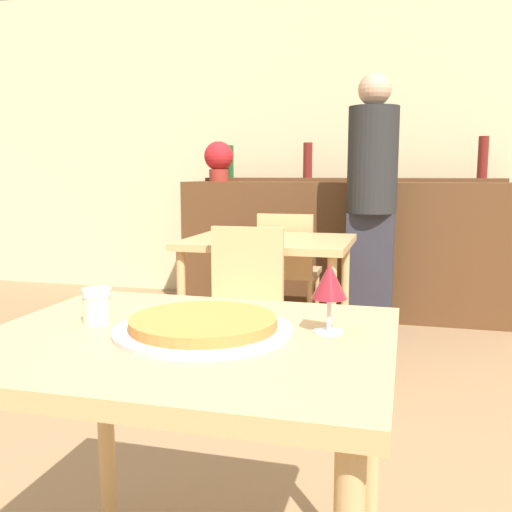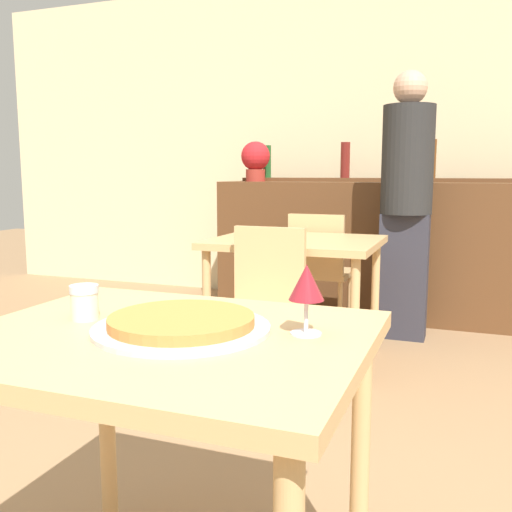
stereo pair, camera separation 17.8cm
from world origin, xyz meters
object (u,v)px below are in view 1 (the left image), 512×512
Objects in this scene: potted_plant at (219,159)px; chair_far_side_front at (242,300)px; pizza_tray at (203,326)px; cheese_shaker at (97,306)px; person_standing at (372,195)px; chair_far_side_back at (288,265)px; wine_glass at (329,283)px.

chair_far_side_front is at bearing -68.30° from potted_plant.
pizza_tray is 0.27m from cheese_shaker.
potted_plant is (-0.81, 3.34, 0.42)m from cheese_shaker.
chair_far_side_front is at bearing -112.76° from person_standing.
pizza_tray is at bearing -1.57° from cheese_shaker.
chair_far_side_front is 2.10× the size of pizza_tray.
person_standing is (0.20, 2.82, 0.19)m from pizza_tray.
chair_far_side_front is 1.15m from chair_far_side_back.
wine_glass reaches higher than cheese_shaker.
cheese_shaker is at bearing -99.48° from person_standing.
wine_glass is (0.55, 0.07, 0.07)m from cheese_shaker.
cheese_shaker is 0.26× the size of potted_plant.
chair_far_side_back is 1.25m from potted_plant.
person_standing is at bearing 85.98° from pizza_tray.
chair_far_side_back is 2.69m from wine_glass.
cheese_shaker is 3.47m from potted_plant.
chair_far_side_front is 5.39× the size of wine_glass.
chair_far_side_front is 1.00× the size of chair_far_side_back.
chair_far_side_front and chair_far_side_back have the same top height.
chair_far_side_back is at bearing -43.45° from potted_plant.
chair_far_side_front reaches higher than pizza_tray.
person_standing is (0.55, 1.31, 0.48)m from chair_far_side_front.
pizza_tray is 0.30m from wine_glass.
pizza_tray is at bearing -72.09° from potted_plant.
cheese_shaker is (0.08, -2.65, 0.32)m from chair_far_side_back.
person_standing reaches higher than potted_plant.
chair_far_side_back is 0.75m from person_standing.
potted_plant is at bearing 112.49° from wine_glass.
chair_far_side_back is 2.70m from pizza_tray.
cheese_shaker is (-0.27, 0.01, 0.03)m from pizza_tray.
potted_plant is (-0.73, 1.84, 0.74)m from chair_far_side_front.
potted_plant is (-1.28, 0.53, 0.26)m from person_standing.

